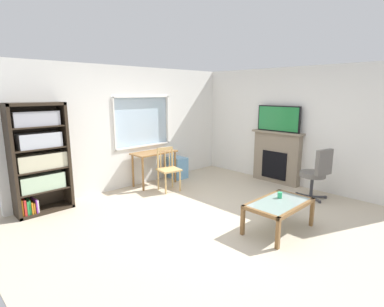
% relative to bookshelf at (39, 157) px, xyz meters
% --- Properties ---
extents(ground, '(6.10, 5.69, 0.02)m').
position_rel_bookshelf_xyz_m(ground, '(1.97, -2.10, -0.97)').
color(ground, beige).
extents(wall_back_with_window, '(5.10, 0.15, 2.56)m').
position_rel_bookshelf_xyz_m(wall_back_with_window, '(1.94, 0.24, 0.31)').
color(wall_back_with_window, white).
rests_on(wall_back_with_window, ground).
extents(wall_right, '(0.12, 4.89, 2.56)m').
position_rel_bookshelf_xyz_m(wall_right, '(4.58, -2.10, 0.32)').
color(wall_right, white).
rests_on(wall_right, ground).
extents(bookshelf, '(0.90, 0.38, 1.87)m').
position_rel_bookshelf_xyz_m(bookshelf, '(0.00, 0.00, 0.00)').
color(bookshelf, '#2D2319').
rests_on(bookshelf, ground).
extents(desk_under_window, '(0.98, 0.48, 0.75)m').
position_rel_bookshelf_xyz_m(desk_under_window, '(2.31, -0.11, -0.34)').
color(desk_under_window, olive).
rests_on(desk_under_window, ground).
extents(wooden_chair, '(0.49, 0.47, 0.90)m').
position_rel_bookshelf_xyz_m(wooden_chair, '(2.28, -0.62, -0.50)').
color(wooden_chair, tan).
rests_on(wooden_chair, ground).
extents(plastic_drawer_unit, '(0.35, 0.40, 0.50)m').
position_rel_bookshelf_xyz_m(plastic_drawer_unit, '(3.03, -0.06, -0.71)').
color(plastic_drawer_unit, '#72ADDB').
rests_on(plastic_drawer_unit, ground).
extents(fireplace, '(0.26, 1.20, 1.17)m').
position_rel_bookshelf_xyz_m(fireplace, '(4.42, -1.88, -0.37)').
color(fireplace, gray).
rests_on(fireplace, ground).
extents(tv, '(0.06, 1.01, 0.57)m').
position_rel_bookshelf_xyz_m(tv, '(4.40, -1.88, 0.49)').
color(tv, black).
rests_on(tv, fireplace).
extents(office_chair, '(0.58, 0.60, 1.00)m').
position_rel_bookshelf_xyz_m(office_chair, '(3.95, -3.02, -0.41)').
color(office_chair, slate).
rests_on(office_chair, ground).
extents(coffee_table, '(1.05, 0.62, 0.45)m').
position_rel_bookshelf_xyz_m(coffee_table, '(2.27, -3.21, -0.58)').
color(coffee_table, '#8C9E99').
rests_on(coffee_table, ground).
extents(sippy_cup, '(0.07, 0.07, 0.09)m').
position_rel_bookshelf_xyz_m(sippy_cup, '(2.42, -3.12, -0.47)').
color(sippy_cup, '#33B770').
rests_on(sippy_cup, coffee_table).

